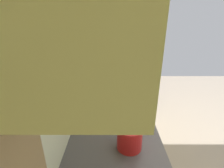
# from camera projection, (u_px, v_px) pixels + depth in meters

# --- Properties ---
(ground_plane) EXTENTS (6.39, 6.39, 0.00)m
(ground_plane) POSITION_uv_depth(u_px,v_px,m) (210.00, 158.00, 2.07)
(ground_plane) COLOR gray
(wall_back) EXTENTS (4.11, 0.12, 2.77)m
(wall_back) POSITION_uv_depth(u_px,v_px,m) (75.00, 50.00, 1.55)
(wall_back) COLOR beige
(wall_back) RESTS_ON ground_plane
(counter_run) EXTENTS (3.17, 0.65, 0.89)m
(counter_run) POSITION_uv_depth(u_px,v_px,m) (113.00, 157.00, 1.53)
(counter_run) COLOR #DEC86D
(counter_run) RESTS_ON ground_plane
(oven_range) EXTENTS (0.71, 0.61, 1.07)m
(oven_range) POSITION_uv_depth(u_px,v_px,m) (112.00, 82.00, 3.32)
(oven_range) COLOR black
(oven_range) RESTS_ON ground_plane
(microwave) EXTENTS (0.45, 0.36, 0.27)m
(microwave) POSITION_uv_depth(u_px,v_px,m) (112.00, 84.00, 1.69)
(microwave) COLOR #B7BABF
(microwave) RESTS_ON counter_run
(bowl) EXTENTS (0.14, 0.14, 0.06)m
(bowl) POSITION_uv_depth(u_px,v_px,m) (119.00, 69.00, 2.52)
(bowl) COLOR #4C8CBF
(bowl) RESTS_ON counter_run
(kettle) EXTENTS (0.22, 0.16, 0.17)m
(kettle) POSITION_uv_depth(u_px,v_px,m) (130.00, 137.00, 1.02)
(kettle) COLOR red
(kettle) RESTS_ON counter_run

